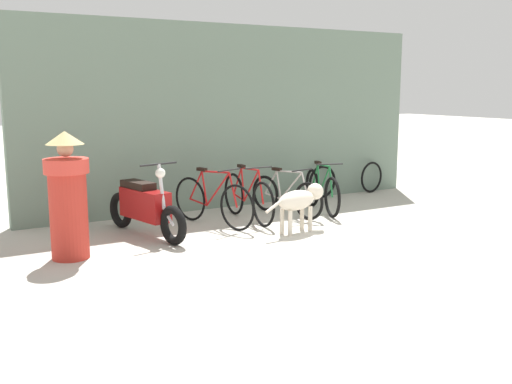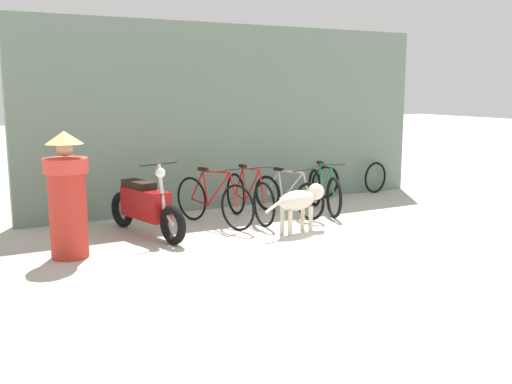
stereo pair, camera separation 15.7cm
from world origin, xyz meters
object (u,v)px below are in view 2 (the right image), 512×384
Objects in this scene: bicycle_2 at (288,196)px; spare_tire_right at (325,182)px; stray_dog at (301,200)px; person_in_robes at (67,194)px; bicycle_1 at (249,197)px; bicycle_0 at (214,201)px; motorcycle at (146,206)px; spare_tire_left at (375,178)px; bicycle_3 at (324,191)px.

spare_tire_right is at bearing 110.43° from bicycle_2.
person_in_robes is at bearing 161.06° from stray_dog.
bicycle_1 is 3.11m from person_in_robes.
bicycle_0 is at bearing -100.99° from bicycle_2.
bicycle_2 reaches higher than stray_dog.
motorcycle reaches higher than stray_dog.
spare_tire_left is (4.07, 1.03, -0.06)m from bicycle_0.
spare_tire_left is at bearing 89.76° from motorcycle.
bicycle_2 is 1.00× the size of person_in_robes.
person_in_robes reaches higher than bicycle_2.
motorcycle reaches higher than bicycle_0.
bicycle_0 is 2.48m from person_in_robes.
bicycle_0 is 3.02m from spare_tire_right.
motorcycle is 4.13m from spare_tire_right.
person_in_robes is 5.48m from spare_tire_right.
stray_dog is at bearing -133.03° from spare_tire_right.
person_in_robes reaches higher than spare_tire_right.
bicycle_2 is (1.38, 0.05, -0.05)m from bicycle_0.
spare_tire_left is (5.19, 1.14, -0.11)m from motorcycle.
bicycle_2 is 3.82m from person_in_robes.
stray_dog is 3.29m from person_in_robes.
spare_tire_left is (2.69, 0.97, -0.02)m from bicycle_2.
bicycle_1 is 1.09× the size of bicycle_2.
bicycle_2 is at bearing -143.45° from person_in_robes.
person_in_robes is (-4.41, -0.75, 0.45)m from bicycle_3.
spare_tire_right is (0.76, 1.01, -0.04)m from bicycle_3.
motorcycle is at bearing -128.09° from person_in_robes.
bicycle_0 reaches higher than spare_tire_left.
bicycle_3 is at bearing -152.89° from spare_tire_left.
motorcycle is 1.20× the size of person_in_robes.
stray_dog is at bearing 25.42° from bicycle_0.
bicycle_0 is 2.08m from bicycle_3.
motorcycle is 3.02× the size of spare_tire_left.
stray_dog is 2.79m from spare_tire_right.
stray_dog is at bearing -31.78° from bicycle_3.
bicycle_0 is at bearing -165.82° from spare_tire_left.
motorcycle is (-3.21, -0.12, 0.07)m from bicycle_3.
bicycle_0 is 0.65m from bicycle_1.
bicycle_3 is at bearing 73.19° from bicycle_2.
bicycle_3 reaches higher than spare_tire_left.
person_in_robes is 2.49× the size of spare_tire_right.
bicycle_2 is 0.70m from bicycle_3.
bicycle_3 is at bearing 90.90° from bicycle_1.
bicycle_0 is 1.04× the size of bicycle_3.
bicycle_3 is 4.49m from person_in_robes.
bicycle_3 is 0.85× the size of motorcycle.
person_in_robes is at bearing -75.21° from motorcycle.
spare_tire_right is at bearing -136.67° from person_in_robes.
bicycle_1 is at bearing -140.82° from person_in_robes.
bicycle_3 is at bearing -126.73° from spare_tire_right.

